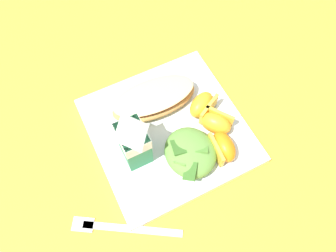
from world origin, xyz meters
TOP-DOWN VIEW (x-y plane):
  - ground at (0.00, 0.00)m, footprint 3.00×3.00m
  - white_plate at (0.00, 0.00)m, footprint 0.28×0.28m
  - cheesy_pizza_bread at (0.06, 0.00)m, footprint 0.09×0.17m
  - green_salad_pile at (-0.07, -0.01)m, footprint 0.10×0.09m
  - milk_carton at (-0.02, 0.08)m, footprint 0.06×0.04m
  - orange_wedge_front at (-0.09, -0.07)m, footprint 0.06×0.04m
  - orange_wedge_middle at (-0.04, -0.08)m, footprint 0.07×0.06m
  - orange_wedge_rear at (0.01, -0.08)m, footprint 0.06×0.07m
  - metal_fork at (-0.12, 0.16)m, footprint 0.11×0.17m

SIDE VIEW (x-z plane):
  - ground at x=0.00m, z-range 0.00..0.00m
  - metal_fork at x=-0.12m, z-range 0.00..0.01m
  - white_plate at x=0.00m, z-range 0.00..0.02m
  - cheesy_pizza_bread at x=0.06m, z-range 0.02..0.05m
  - orange_wedge_front at x=-0.09m, z-range 0.02..0.06m
  - orange_wedge_middle at x=-0.04m, z-range 0.02..0.06m
  - orange_wedge_rear at x=0.01m, z-range 0.02..0.06m
  - green_salad_pile at x=-0.07m, z-range 0.02..0.06m
  - milk_carton at x=-0.02m, z-range 0.02..0.13m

